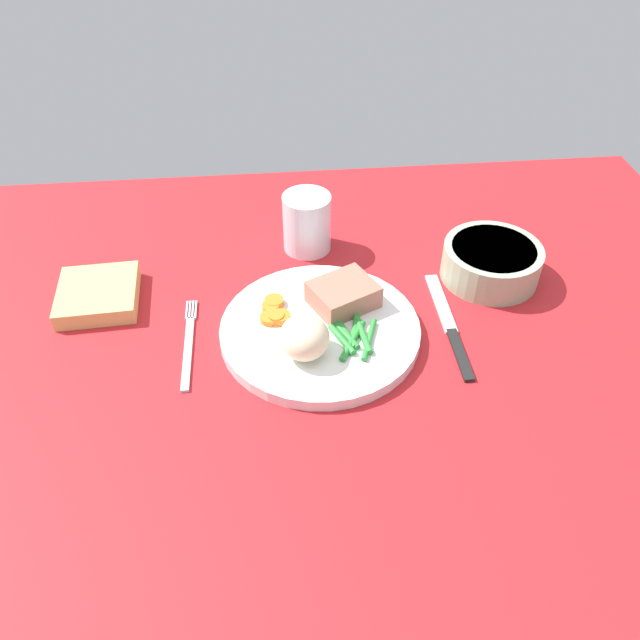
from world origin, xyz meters
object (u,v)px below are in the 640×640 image
Objects in this scene: knife at (450,327)px; water_glass at (307,226)px; fork at (189,344)px; dinner_plate at (320,330)px; salad_bowl at (491,260)px; meat_portion at (343,294)px; napkin at (98,295)px.

knife is 2.33× the size of water_glass.
fork is at bearing -130.15° from water_glass.
dinner_plate is at bearing -3.35° from fork.
salad_bowl is (42.09, 10.17, 2.62)cm from fork.
meat_portion is 33.42cm from napkin.
meat_portion is 20.94cm from fork.
fork is 33.83cm from knife.
meat_portion reaches higher than knife.
dinner_plate is at bearing -89.95° from water_glass.
salad_bowl reaches higher than napkin.
napkin reaches higher than fork.
napkin is at bearing 170.32° from meat_portion.
salad_bowl reaches higher than meat_portion.
dinner_plate is 30.97cm from napkin.
meat_portion reaches higher than fork.
meat_portion is (3.47, 4.04, 2.39)cm from dinner_plate.
meat_portion is 0.74× the size of napkin.
water_glass is 0.80× the size of napkin.
fork is 1.20× the size of salad_bowl.
knife reaches higher than fork.
water_glass is (16.79, 19.91, 3.54)cm from fork.
napkin reaches higher than dinner_plate.
dinner_plate reaches higher than knife.
salad_bowl is at bearing 0.27° from napkin.
salad_bowl is at bearing -21.06° from water_glass.
dinner_plate is 27.23cm from salad_bowl.
water_glass reaches higher than salad_bowl.
water_glass is at bearing 45.63° from fork.
dinner_plate is 16.82cm from fork.
fork is 1.52× the size of napkin.
water_glass is (-17.03, 19.94, 3.54)cm from knife.
meat_portion is 0.92× the size of water_glass.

